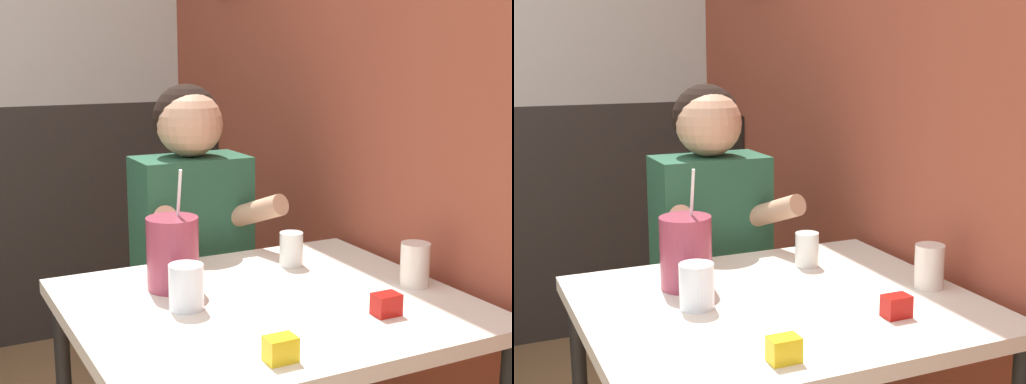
# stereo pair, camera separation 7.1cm
# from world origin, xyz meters

# --- Properties ---
(brick_wall_right) EXTENTS (0.08, 4.25, 2.70)m
(brick_wall_right) POSITION_xyz_m (1.39, 1.13, 1.35)
(brick_wall_right) COLOR brown
(brick_wall_right) RESTS_ON ground_plane
(main_table) EXTENTS (0.91, 0.80, 0.77)m
(main_table) POSITION_xyz_m (0.88, 0.40, 0.69)
(main_table) COLOR beige
(main_table) RESTS_ON ground_plane
(person_seated) EXTENTS (0.42, 0.40, 1.25)m
(person_seated) POSITION_xyz_m (0.91, 0.97, 0.66)
(person_seated) COLOR #235138
(person_seated) RESTS_ON ground_plane
(cocktail_pitcher) EXTENTS (0.13, 0.13, 0.30)m
(cocktail_pitcher) POSITION_xyz_m (0.71, 0.58, 0.86)
(cocktail_pitcher) COLOR #99384C
(cocktail_pitcher) RESTS_ON main_table
(glass_near_pitcher) EXTENTS (0.08, 0.08, 0.11)m
(glass_near_pitcher) POSITION_xyz_m (0.68, 0.43, 0.82)
(glass_near_pitcher) COLOR silver
(glass_near_pitcher) RESTS_ON main_table
(glass_center) EXTENTS (0.06, 0.06, 0.09)m
(glass_center) POSITION_xyz_m (1.06, 0.62, 0.81)
(glass_center) COLOR silver
(glass_center) RESTS_ON main_table
(glass_far_side) EXTENTS (0.07, 0.07, 0.11)m
(glass_far_side) POSITION_xyz_m (1.25, 0.33, 0.82)
(glass_far_side) COLOR silver
(glass_far_side) RESTS_ON main_table
(condiment_ketchup) EXTENTS (0.06, 0.04, 0.05)m
(condiment_ketchup) POSITION_xyz_m (1.07, 0.20, 0.79)
(condiment_ketchup) COLOR #B7140F
(condiment_ketchup) RESTS_ON main_table
(condiment_mustard) EXTENTS (0.06, 0.04, 0.05)m
(condiment_mustard) POSITION_xyz_m (0.74, 0.09, 0.79)
(condiment_mustard) COLOR yellow
(condiment_mustard) RESTS_ON main_table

